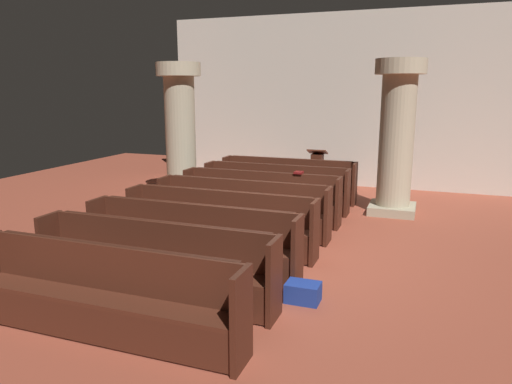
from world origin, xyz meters
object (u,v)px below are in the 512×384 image
(pew_row_0, at_px, (288,178))
(hymn_book, at_px, (299,173))
(pew_row_3, at_px, (242,206))
(pillar_far_side, at_px, (180,130))
(pew_row_1, at_px, (276,186))
(pillar_aisle_side, at_px, (397,135))
(pew_row_2, at_px, (260,195))
(lectern, at_px, (317,173))
(pew_row_6, at_px, (154,260))
(pew_row_7, at_px, (103,292))
(pew_row_5, at_px, (191,238))
(kneeler_box_blue, at_px, (303,292))
(pew_row_4, at_px, (220,220))

(pew_row_0, bearing_deg, hymn_book, -67.78)
(pew_row_3, distance_m, pillar_far_side, 3.36)
(pew_row_1, bearing_deg, pillar_aisle_side, 11.76)
(pew_row_2, height_order, pillar_far_side, pillar_far_side)
(pew_row_1, height_order, lectern, lectern)
(pillar_far_side, xyz_separation_m, hymn_book, (3.09, -0.95, -0.67))
(pew_row_6, xyz_separation_m, pillar_far_side, (-2.37, 5.01, 1.14))
(pew_row_1, relative_size, pew_row_7, 1.00)
(pew_row_0, xyz_separation_m, pew_row_1, (0.00, -0.97, 0.00))
(pew_row_0, bearing_deg, pew_row_1, -90.00)
(pew_row_3, relative_size, pillar_far_side, 1.01)
(pillar_aisle_side, height_order, lectern, pillar_aisle_side)
(pew_row_3, bearing_deg, hymn_book, 58.07)
(pew_row_6, relative_size, hymn_book, 16.84)
(pillar_far_side, bearing_deg, pew_row_0, 18.96)
(pew_row_5, relative_size, kneeler_box_blue, 7.65)
(pew_row_0, relative_size, pew_row_5, 1.00)
(pew_row_5, bearing_deg, pew_row_2, 90.00)
(pew_row_4, bearing_deg, pew_row_3, 90.00)
(pew_row_1, distance_m, pew_row_7, 5.83)
(pillar_far_side, xyz_separation_m, lectern, (2.79, 1.99, -1.19))
(pew_row_5, relative_size, pew_row_6, 1.00)
(pew_row_4, relative_size, pew_row_6, 1.00)
(pew_row_3, bearing_deg, pillar_far_side, 138.45)
(pew_row_5, distance_m, pillar_far_side, 4.82)
(pew_row_5, bearing_deg, pew_row_4, 90.00)
(pillar_far_side, distance_m, lectern, 3.63)
(pew_row_1, xyz_separation_m, pew_row_2, (0.00, -0.97, 0.00))
(pew_row_1, distance_m, pew_row_3, 1.94)
(pillar_aisle_side, distance_m, kneeler_box_blue, 5.08)
(lectern, bearing_deg, pew_row_6, -93.42)
(pew_row_3, distance_m, kneeler_box_blue, 2.95)
(pillar_far_side, bearing_deg, pew_row_3, -41.55)
(pillar_aisle_side, bearing_deg, pew_row_0, 169.06)
(pew_row_1, height_order, pillar_aisle_side, pillar_aisle_side)
(pew_row_0, height_order, hymn_book, hymn_book)
(lectern, relative_size, hymn_book, 5.76)
(pew_row_1, xyz_separation_m, pew_row_5, (0.00, -3.89, 0.00))
(pillar_aisle_side, xyz_separation_m, lectern, (-2.00, 1.64, -1.19))
(pew_row_7, relative_size, pillar_far_side, 1.01)
(pew_row_0, bearing_deg, pillar_aisle_side, -10.94)
(pew_row_1, bearing_deg, hymn_book, -47.66)
(pew_row_3, xyz_separation_m, pew_row_5, (0.00, -1.94, 0.00))
(pew_row_1, distance_m, pillar_aisle_side, 2.72)
(pew_row_4, relative_size, pillar_aisle_side, 1.01)
(pew_row_0, height_order, pew_row_5, same)
(pew_row_1, xyz_separation_m, pew_row_7, (0.00, -5.83, 0.00))
(pew_row_4, relative_size, kneeler_box_blue, 7.65)
(pew_row_0, distance_m, pew_row_4, 3.89)
(pew_row_3, xyz_separation_m, pillar_aisle_side, (2.42, 2.45, 1.14))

